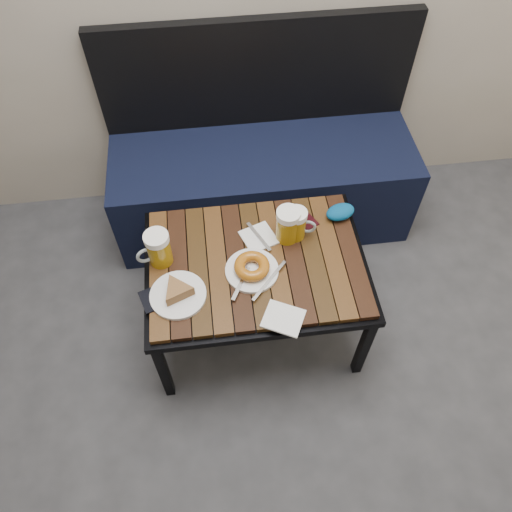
{
  "coord_description": "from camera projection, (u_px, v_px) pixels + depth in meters",
  "views": [
    {
      "loc": [
        -0.36,
        0.05,
        1.99
      ],
      "look_at": [
        -0.23,
        1.13,
        0.5
      ],
      "focal_mm": 35.0,
      "sensor_mm": 36.0,
      "label": 1
    }
  ],
  "objects": [
    {
      "name": "plate_bagel",
      "position": [
        252.0,
        268.0,
        1.82
      ],
      "size": [
        0.23,
        0.24,
        0.05
      ],
      "color": "white",
      "rests_on": "cafe_table"
    },
    {
      "name": "cafe_table",
      "position": [
        256.0,
        267.0,
        1.91
      ],
      "size": [
        0.84,
        0.62,
        0.47
      ],
      "color": "black",
      "rests_on": "ground"
    },
    {
      "name": "plate_pie",
      "position": [
        178.0,
        293.0,
        1.76
      ],
      "size": [
        0.2,
        0.2,
        0.06
      ],
      "color": "white",
      "rests_on": "cafe_table"
    },
    {
      "name": "knit_pouch",
      "position": [
        340.0,
        212.0,
        1.98
      ],
      "size": [
        0.14,
        0.11,
        0.05
      ],
      "primitive_type": "ellipsoid",
      "rotation": [
        0.0,
        0.0,
        0.29
      ],
      "color": "navy",
      "rests_on": "cafe_table"
    },
    {
      "name": "beer_mug_centre",
      "position": [
        288.0,
        224.0,
        1.88
      ],
      "size": [
        0.14,
        0.12,
        0.15
      ],
      "rotation": [
        0.0,
        0.0,
        0.58
      ],
      "color": "#9A6F0C",
      "rests_on": "cafe_table"
    },
    {
      "name": "napkin_right",
      "position": [
        283.0,
        318.0,
        1.72
      ],
      "size": [
        0.17,
        0.16,
        0.01
      ],
      "rotation": [
        0.0,
        0.0,
        -0.47
      ],
      "color": "white",
      "rests_on": "cafe_table"
    },
    {
      "name": "passport_burgundy",
      "position": [
        301.0,
        219.0,
        1.99
      ],
      "size": [
        0.14,
        0.15,
        0.01
      ],
      "primitive_type": "cube",
      "rotation": [
        0.0,
        0.0,
        0.47
      ],
      "color": "black",
      "rests_on": "cafe_table"
    },
    {
      "name": "passport_navy",
      "position": [
        160.0,
        296.0,
        1.78
      ],
      "size": [
        0.16,
        0.13,
        0.01
      ],
      "primitive_type": "cube",
      "rotation": [
        0.0,
        0.0,
        -1.25
      ],
      "color": "black",
      "rests_on": "cafe_table"
    },
    {
      "name": "bench",
      "position": [
        262.0,
        176.0,
        2.41
      ],
      "size": [
        1.4,
        0.5,
        0.95
      ],
      "color": "black",
      "rests_on": "ground"
    },
    {
      "name": "beer_mug_right",
      "position": [
        296.0,
        224.0,
        1.89
      ],
      "size": [
        0.13,
        0.09,
        0.13
      ],
      "rotation": [
        0.0,
        0.0,
        -0.2
      ],
      "color": "#9A6F0C",
      "rests_on": "cafe_table"
    },
    {
      "name": "beer_mug_left",
      "position": [
        158.0,
        249.0,
        1.81
      ],
      "size": [
        0.14,
        0.11,
        0.15
      ],
      "rotation": [
        0.0,
        0.0,
        3.46
      ],
      "color": "#9A6F0C",
      "rests_on": "cafe_table"
    },
    {
      "name": "napkin_left",
      "position": [
        259.0,
        237.0,
        1.93
      ],
      "size": [
        0.16,
        0.16,
        0.01
      ],
      "rotation": [
        0.0,
        0.0,
        0.35
      ],
      "color": "white",
      "rests_on": "cafe_table"
    }
  ]
}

